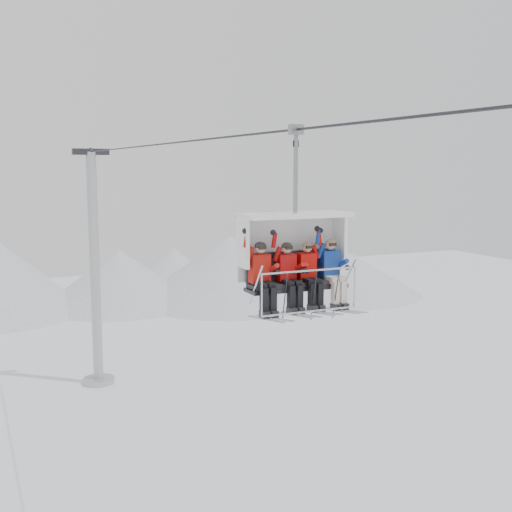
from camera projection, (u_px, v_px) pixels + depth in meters
name	position (u px, v px, depth m)	size (l,w,h in m)	color
ridgeline	(33.00, 281.00, 54.30)	(72.00, 21.00, 7.00)	silver
lift_tower_right	(95.00, 285.00, 36.49)	(2.00, 1.80, 13.48)	#A9ABB0
haul_cable	(256.00, 134.00, 15.63)	(0.06, 0.06, 50.00)	#29292E
chairlift_carrier	(292.00, 249.00, 14.25)	(2.47, 1.17, 3.98)	black
skier_far_left	(262.00, 275.00, 13.68)	(0.42, 1.69, 1.67)	#B5160E
skier_center_left	(288.00, 274.00, 13.94)	(0.40, 1.69, 1.61)	#B00D0D
skier_center_right	(309.00, 272.00, 14.14)	(0.40, 1.69, 1.59)	red
skier_far_right	(332.00, 270.00, 14.39)	(0.41, 1.69, 1.65)	navy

